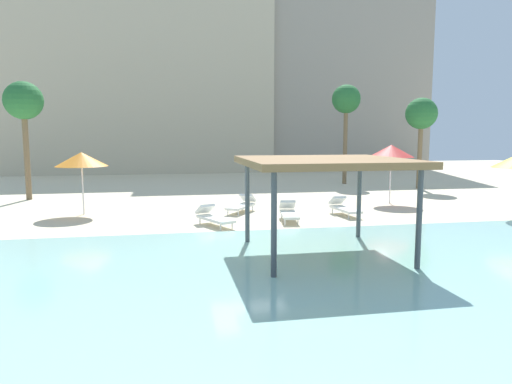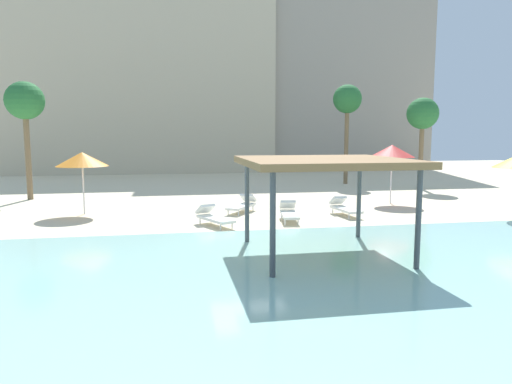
% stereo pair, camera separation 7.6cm
% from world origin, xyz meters
% --- Properties ---
extents(ground_plane, '(80.00, 80.00, 0.00)m').
position_xyz_m(ground_plane, '(0.00, 0.00, 0.00)').
color(ground_plane, beige).
extents(lagoon_water, '(44.00, 13.50, 0.04)m').
position_xyz_m(lagoon_water, '(0.00, -5.25, 0.02)').
color(lagoon_water, '#99D1C6').
rests_on(lagoon_water, ground).
extents(shade_pavilion, '(4.31, 4.31, 2.67)m').
position_xyz_m(shade_pavilion, '(1.61, -1.97, 2.50)').
color(shade_pavilion, '#42474C').
rests_on(shade_pavilion, ground).
extents(beach_umbrella_red_0, '(2.15, 2.15, 2.82)m').
position_xyz_m(beach_umbrella_red_0, '(8.01, 6.81, 2.52)').
color(beach_umbrella_red_0, silver).
rests_on(beach_umbrella_red_0, ground).
extents(beach_umbrella_orange_2, '(2.12, 2.12, 2.59)m').
position_xyz_m(beach_umbrella_orange_2, '(-6.05, 6.22, 2.30)').
color(beach_umbrella_orange_2, silver).
rests_on(beach_umbrella_orange_2, ground).
extents(lounge_chair_3, '(1.37, 1.97, 0.74)m').
position_xyz_m(lounge_chair_3, '(-0.96, 2.78, 0.33)').
color(lounge_chair_3, white).
rests_on(lounge_chair_3, ground).
extents(lounge_chair_4, '(0.80, 1.95, 0.74)m').
position_xyz_m(lounge_chair_4, '(4.55, 4.00, 0.33)').
color(lounge_chair_4, white).
rests_on(lounge_chair_4, ground).
extents(lounge_chair_5, '(1.57, 1.90, 0.74)m').
position_xyz_m(lounge_chair_5, '(0.55, 5.53, 0.33)').
color(lounge_chair_5, white).
rests_on(lounge_chair_5, ground).
extents(lounge_chair_6, '(0.87, 1.96, 0.74)m').
position_xyz_m(lounge_chair_6, '(2.01, 3.23, 0.33)').
color(lounge_chair_6, white).
rests_on(lounge_chair_6, ground).
extents(palm_tree_0, '(1.90, 1.90, 5.96)m').
position_xyz_m(palm_tree_0, '(-9.58, 11.41, 4.87)').
color(palm_tree_0, brown).
rests_on(palm_tree_0, ground).
extents(palm_tree_1, '(1.90, 1.90, 6.62)m').
position_xyz_m(palm_tree_1, '(9.20, 15.77, 5.50)').
color(palm_tree_1, brown).
rests_on(palm_tree_1, ground).
extents(palm_tree_2, '(1.90, 1.90, 5.54)m').
position_xyz_m(palm_tree_2, '(12.66, 12.25, 4.48)').
color(palm_tree_2, brown).
rests_on(palm_tree_2, ground).
extents(hotel_block_0, '(23.14, 11.94, 14.96)m').
position_xyz_m(hotel_block_0, '(-4.93, 32.02, 7.48)').
color(hotel_block_0, beige).
rests_on(hotel_block_0, ground).
extents(hotel_block_1, '(22.43, 9.72, 18.25)m').
position_xyz_m(hotel_block_1, '(10.82, 31.56, 9.13)').
color(hotel_block_1, '#9E9384').
rests_on(hotel_block_1, ground).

